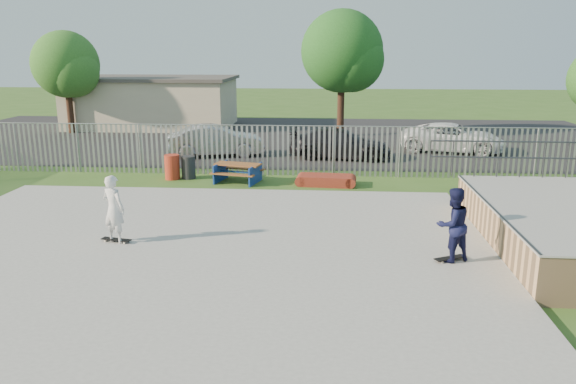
# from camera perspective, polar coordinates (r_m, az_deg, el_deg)

# --- Properties ---
(ground) EXTENTS (120.00, 120.00, 0.00)m
(ground) POSITION_cam_1_polar(r_m,az_deg,el_deg) (14.25, -10.01, -6.12)
(ground) COLOR #375D1F
(ground) RESTS_ON ground
(concrete_slab) EXTENTS (15.00, 12.00, 0.15)m
(concrete_slab) POSITION_cam_1_polar(r_m,az_deg,el_deg) (14.22, -10.02, -5.83)
(concrete_slab) COLOR gray
(concrete_slab) RESTS_ON ground
(quarter_pipe) EXTENTS (5.50, 7.05, 2.19)m
(quarter_pipe) POSITION_cam_1_polar(r_m,az_deg,el_deg) (15.85, 26.60, -3.22)
(quarter_pipe) COLOR tan
(quarter_pipe) RESTS_ON ground
(fence) EXTENTS (26.04, 16.02, 2.00)m
(fence) POSITION_cam_1_polar(r_m,az_deg,el_deg) (18.11, -3.58, 1.79)
(fence) COLOR gray
(fence) RESTS_ON ground
(picnic_table) EXTENTS (1.99, 1.76, 0.72)m
(picnic_table) POSITION_cam_1_polar(r_m,az_deg,el_deg) (21.38, -5.12, 1.97)
(picnic_table) COLOR brown
(picnic_table) RESTS_ON ground
(funbox) EXTENTS (1.92, 1.06, 0.37)m
(funbox) POSITION_cam_1_polar(r_m,az_deg,el_deg) (20.91, 3.87, 1.20)
(funbox) COLOR maroon
(funbox) RESTS_ON ground
(trash_bin_red) EXTENTS (0.57, 0.57, 0.96)m
(trash_bin_red) POSITION_cam_1_polar(r_m,az_deg,el_deg) (22.25, -11.69, 2.51)
(trash_bin_red) COLOR #A82D19
(trash_bin_red) RESTS_ON ground
(trash_bin_grey) EXTENTS (0.53, 0.53, 0.89)m
(trash_bin_grey) POSITION_cam_1_polar(r_m,az_deg,el_deg) (22.23, -10.08, 2.48)
(trash_bin_grey) COLOR black
(trash_bin_grey) RESTS_ON ground
(parking_lot) EXTENTS (40.00, 18.00, 0.02)m
(parking_lot) POSITION_cam_1_polar(r_m,az_deg,el_deg) (32.48, -1.92, 5.62)
(parking_lot) COLOR black
(parking_lot) RESTS_ON ground
(car_silver) EXTENTS (4.68, 2.52, 1.46)m
(car_silver) POSITION_cam_1_polar(r_m,az_deg,el_deg) (26.64, -7.34, 5.20)
(car_silver) COLOR #ABABB0
(car_silver) RESTS_ON parking_lot
(car_dark) EXTENTS (4.83, 2.32, 1.36)m
(car_dark) POSITION_cam_1_polar(r_m,az_deg,el_deg) (26.00, 5.29, 4.92)
(car_dark) COLOR black
(car_dark) RESTS_ON parking_lot
(car_white) EXTENTS (5.39, 3.46, 1.38)m
(car_white) POSITION_cam_1_polar(r_m,az_deg,el_deg) (28.74, 16.39, 5.32)
(car_white) COLOR white
(car_white) RESTS_ON parking_lot
(building) EXTENTS (10.40, 6.40, 3.20)m
(building) POSITION_cam_1_polar(r_m,az_deg,el_deg) (37.84, -13.57, 8.91)
(building) COLOR beige
(building) RESTS_ON ground
(tree_left) EXTENTS (3.89, 3.89, 6.00)m
(tree_left) POSITION_cam_1_polar(r_m,az_deg,el_deg) (36.15, -21.65, 11.94)
(tree_left) COLOR #402619
(tree_left) RESTS_ON ground
(tree_mid) EXTENTS (4.61, 4.61, 7.11)m
(tree_mid) POSITION_cam_1_polar(r_m,az_deg,el_deg) (32.54, 5.51, 14.03)
(tree_mid) COLOR #3E2519
(tree_mid) RESTS_ON ground
(skateboard_a) EXTENTS (0.80, 0.54, 0.08)m
(skateboard_a) POSITION_cam_1_polar(r_m,az_deg,el_deg) (13.66, 16.14, -6.54)
(skateboard_a) COLOR black
(skateboard_a) RESTS_ON concrete_slab
(skateboard_b) EXTENTS (0.82, 0.37, 0.08)m
(skateboard_b) POSITION_cam_1_polar(r_m,az_deg,el_deg) (15.00, -17.04, -4.72)
(skateboard_b) COLOR black
(skateboard_b) RESTS_ON concrete_slab
(skater_navy) EXTENTS (1.05, 0.97, 1.74)m
(skater_navy) POSITION_cam_1_polar(r_m,az_deg,el_deg) (13.39, 16.39, -3.21)
(skater_navy) COLOR #13163C
(skater_navy) RESTS_ON concrete_slab
(skater_white) EXTENTS (0.75, 0.63, 1.74)m
(skater_white) POSITION_cam_1_polar(r_m,az_deg,el_deg) (14.76, -17.28, -1.66)
(skater_white) COLOR silver
(skater_white) RESTS_ON concrete_slab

